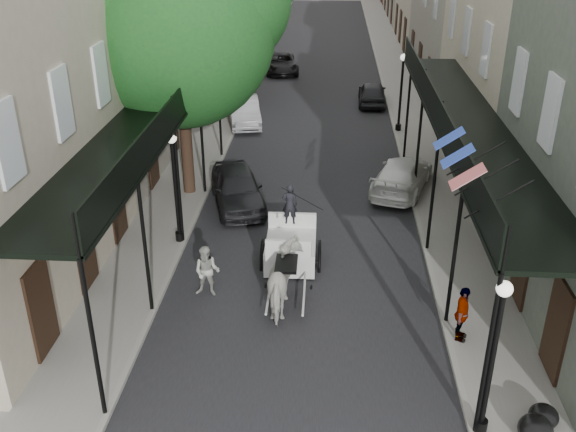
% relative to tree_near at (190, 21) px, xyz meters
% --- Properties ---
extents(ground, '(140.00, 140.00, 0.00)m').
position_rel_tree_near_xyz_m(ground, '(4.20, -10.18, -6.49)').
color(ground, gray).
rests_on(ground, ground).
extents(road, '(8.00, 90.00, 0.01)m').
position_rel_tree_near_xyz_m(road, '(4.20, 9.82, -6.48)').
color(road, black).
rests_on(road, ground).
extents(sidewalk_left, '(2.20, 90.00, 0.12)m').
position_rel_tree_near_xyz_m(sidewalk_left, '(-0.80, 9.82, -6.43)').
color(sidewalk_left, gray).
rests_on(sidewalk_left, ground).
extents(sidewalk_right, '(2.20, 90.00, 0.12)m').
position_rel_tree_near_xyz_m(sidewalk_right, '(9.20, 9.82, -6.43)').
color(sidewalk_right, gray).
rests_on(sidewalk_right, ground).
extents(gallery_left, '(2.20, 18.05, 4.88)m').
position_rel_tree_near_xyz_m(gallery_left, '(-0.59, -3.20, -2.44)').
color(gallery_left, black).
rests_on(gallery_left, sidewalk_left).
extents(gallery_right, '(2.20, 18.05, 4.88)m').
position_rel_tree_near_xyz_m(gallery_right, '(8.99, -3.20, -2.44)').
color(gallery_right, black).
rests_on(gallery_right, sidewalk_right).
extents(tree_near, '(7.31, 6.80, 9.63)m').
position_rel_tree_near_xyz_m(tree_near, '(0.00, 0.00, 0.00)').
color(tree_near, '#382619').
rests_on(tree_near, sidewalk_left).
extents(lamppost_right_near, '(0.32, 0.32, 3.71)m').
position_rel_tree_near_xyz_m(lamppost_right_near, '(8.30, -12.18, -4.44)').
color(lamppost_right_near, black).
rests_on(lamppost_right_near, sidewalk_right).
extents(lamppost_left, '(0.32, 0.32, 3.71)m').
position_rel_tree_near_xyz_m(lamppost_left, '(0.10, -4.18, -4.44)').
color(lamppost_left, black).
rests_on(lamppost_left, sidewalk_left).
extents(lamppost_right_far, '(0.32, 0.32, 3.71)m').
position_rel_tree_near_xyz_m(lamppost_right_far, '(8.30, 7.82, -4.44)').
color(lamppost_right_far, black).
rests_on(lamppost_right_far, sidewalk_right).
extents(horse, '(0.99, 2.13, 1.79)m').
position_rel_tree_near_xyz_m(horse, '(3.87, -7.70, -5.59)').
color(horse, beige).
rests_on(horse, ground).
extents(carriage, '(1.89, 2.66, 3.00)m').
position_rel_tree_near_xyz_m(carriage, '(3.84, -4.91, -5.32)').
color(carriage, black).
rests_on(carriage, ground).
extents(pedestrian_walking, '(0.79, 0.64, 1.54)m').
position_rel_tree_near_xyz_m(pedestrian_walking, '(1.59, -7.18, -5.72)').
color(pedestrian_walking, '#A5A59C').
rests_on(pedestrian_walking, ground).
extents(pedestrian_sidewalk_left, '(1.15, 0.68, 1.74)m').
position_rel_tree_near_xyz_m(pedestrian_sidewalk_left, '(-0.14, 12.11, -5.50)').
color(pedestrian_sidewalk_left, gray).
rests_on(pedestrian_sidewalk_left, sidewalk_left).
extents(pedestrian_sidewalk_right, '(0.63, 0.96, 1.52)m').
position_rel_tree_near_xyz_m(pedestrian_sidewalk_right, '(8.40, -8.97, -5.61)').
color(pedestrian_sidewalk_right, gray).
rests_on(pedestrian_sidewalk_right, sidewalk_right).
extents(car_left_near, '(2.77, 4.49, 1.43)m').
position_rel_tree_near_xyz_m(car_left_near, '(1.60, -1.09, -5.77)').
color(car_left_near, black).
rests_on(car_left_near, ground).
extents(car_left_mid, '(2.23, 4.32, 1.36)m').
position_rel_tree_near_xyz_m(car_left_mid, '(0.60, 8.62, -5.81)').
color(car_left_mid, '#A0A0A5').
rests_on(car_left_mid, ground).
extents(car_left_far, '(2.74, 4.72, 1.23)m').
position_rel_tree_near_xyz_m(car_left_far, '(1.60, 19.71, -5.87)').
color(car_left_far, black).
rests_on(car_left_far, ground).
extents(car_right_near, '(3.06, 4.75, 1.28)m').
position_rel_tree_near_xyz_m(car_right_near, '(7.80, 0.69, -5.85)').
color(car_right_near, white).
rests_on(car_right_near, ground).
extents(car_right_far, '(1.59, 3.75, 1.26)m').
position_rel_tree_near_xyz_m(car_right_far, '(7.25, 12.66, -5.86)').
color(car_right_far, black).
rests_on(car_right_far, ground).
extents(trash_bags, '(0.97, 1.12, 0.61)m').
position_rel_tree_near_xyz_m(trash_bags, '(9.47, -12.20, -6.08)').
color(trash_bags, black).
rests_on(trash_bags, sidewalk_right).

